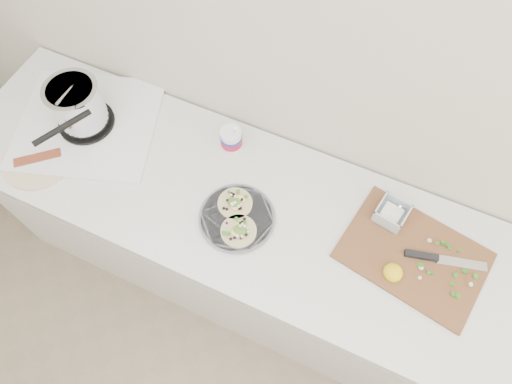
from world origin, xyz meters
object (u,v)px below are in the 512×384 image
at_px(cutboard, 413,250).
at_px(bacon_plate, 38,159).
at_px(tub, 232,138).
at_px(taco_plate, 237,217).
at_px(stove, 81,112).

relative_size(cutboard, bacon_plate, 1.91).
xyz_separation_m(tub, bacon_plate, (-0.66, -0.37, -0.06)).
distance_m(taco_plate, bacon_plate, 0.81).
relative_size(stove, bacon_plate, 2.46).
distance_m(cutboard, bacon_plate, 1.44).
height_order(taco_plate, bacon_plate, taco_plate).
bearing_deg(taco_plate, bacon_plate, -173.30).
height_order(taco_plate, tub, tub).
distance_m(stove, tub, 0.60).
bearing_deg(stove, tub, -4.16).
bearing_deg(bacon_plate, stove, 70.58).
relative_size(taco_plate, bacon_plate, 1.00).
bearing_deg(tub, stove, -165.70).
bearing_deg(cutboard, taco_plate, -157.18).
distance_m(tub, bacon_plate, 0.75).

